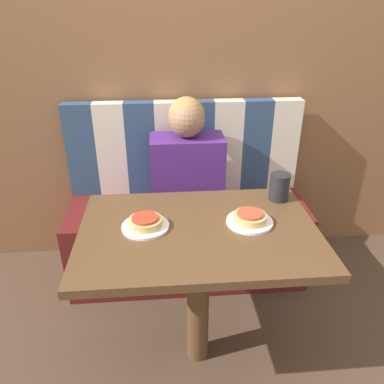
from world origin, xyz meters
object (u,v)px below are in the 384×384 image
(pizza_right, at_px, (250,217))
(drinking_cup, at_px, (279,187))
(person, at_px, (187,158))
(plate_right, at_px, (250,222))
(plate_left, at_px, (146,226))
(pizza_left, at_px, (145,221))

(pizza_right, bearing_deg, drinking_cup, 47.64)
(pizza_right, distance_m, drinking_cup, 0.26)
(person, xyz_separation_m, plate_right, (0.21, -0.62, -0.04))
(plate_left, distance_m, plate_right, 0.42)
(pizza_right, bearing_deg, plate_right, 0.00)
(plate_right, distance_m, drinking_cup, 0.27)
(drinking_cup, bearing_deg, pizza_left, -162.13)
(plate_left, height_order, drinking_cup, drinking_cup)
(pizza_right, relative_size, drinking_cup, 1.09)
(plate_left, bearing_deg, person, 71.01)
(plate_left, relative_size, plate_right, 1.00)
(person, bearing_deg, plate_right, -71.01)
(person, xyz_separation_m, pizza_right, (0.21, -0.62, -0.02))
(plate_left, distance_m, pizza_left, 0.02)
(pizza_left, relative_size, drinking_cup, 1.09)
(plate_right, height_order, pizza_right, pizza_right)
(pizza_left, height_order, pizza_right, same)
(plate_right, bearing_deg, plate_left, 180.00)
(drinking_cup, bearing_deg, person, 132.61)
(plate_left, distance_m, pizza_right, 0.42)
(person, relative_size, plate_left, 3.24)
(plate_right, relative_size, pizza_left, 1.41)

